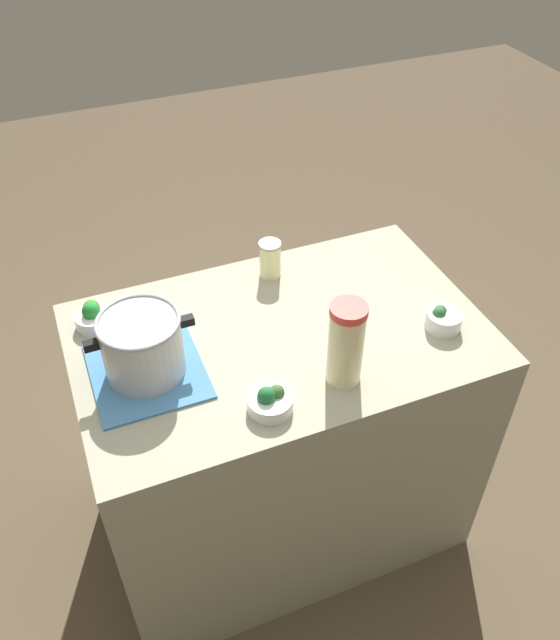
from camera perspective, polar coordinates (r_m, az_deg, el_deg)
The scene contains 9 objects.
ground_plane at distance 2.62m, azimuth 0.00°, elevation -16.39°, with size 8.00×8.00×0.00m, color brown.
counter_slab at distance 2.24m, azimuth 0.00°, elevation -10.00°, with size 1.19×0.75×0.94m, color gray.
dish_cloth at distance 1.81m, azimuth -11.50°, elevation -4.34°, with size 0.30×0.33×0.01m, color teal.
cooking_pot at distance 1.75m, azimuth -11.92°, elevation -2.12°, with size 0.29×0.22×0.18m.
lemonade_pitcher at distance 1.69m, azimuth 5.75°, elevation -2.08°, with size 0.10×0.10×0.25m.
mason_jar at distance 2.07m, azimuth -0.88°, elevation 5.33°, with size 0.07×0.07×0.12m.
broccoli_bowl_front at distance 1.67m, azimuth -0.85°, elevation -7.04°, with size 0.12×0.12×0.08m.
broccoli_bowl_center at distance 1.95m, azimuth 13.99°, elevation 0.08°, with size 0.10×0.10×0.07m.
broccoli_bowl_back at distance 1.97m, azimuth -15.97°, elevation 0.30°, with size 0.11×0.11×0.08m.
Camera 1 is at (0.52, 1.29, 2.22)m, focal length 36.75 mm.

